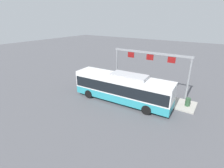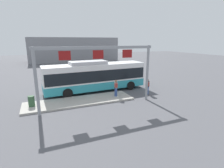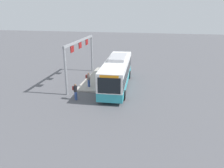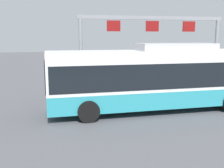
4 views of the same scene
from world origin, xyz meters
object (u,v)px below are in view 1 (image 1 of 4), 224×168
person_boarding (106,79)px  person_waiting_near (126,83)px  trash_bin (188,102)px  bus_main (122,87)px

person_boarding → person_waiting_near: size_ratio=1.00×
person_boarding → trash_bin: person_boarding is taller
bus_main → person_boarding: bus_main is taller
bus_main → person_waiting_near: 3.37m
bus_main → person_boarding: (4.67, -3.37, -0.92)m
person_boarding → trash_bin: bearing=115.1°
person_waiting_near → bus_main: bearing=36.9°
bus_main → person_boarding: bearing=-38.6°
bus_main → person_waiting_near: bus_main is taller
bus_main → trash_bin: bus_main is taller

